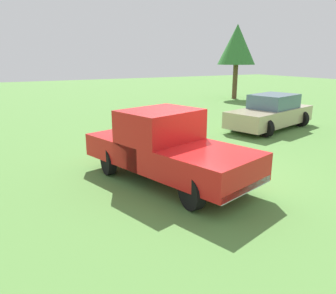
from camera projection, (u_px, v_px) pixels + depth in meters
name	position (u px, v px, depth m)	size (l,w,h in m)	color
ground_plane	(196.00, 174.00, 8.90)	(80.00, 80.00, 0.00)	#54843D
pickup_truck	(165.00, 145.00, 8.23)	(4.99, 3.09, 1.80)	black
sedan_near	(271.00, 113.00, 14.39)	(2.89, 4.89, 1.50)	black
tree_far_center	(237.00, 45.00, 24.04)	(2.78, 2.78, 5.41)	brown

